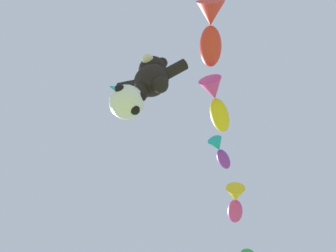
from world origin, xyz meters
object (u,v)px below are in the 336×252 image
fish_kite_crimson (210,30)px  fish_kite_magenta (235,203)px  fish_kite_violet (220,152)px  fish_kite_goldfin (216,103)px  teddy_bear_kite (152,77)px  diamond_kite (124,94)px  soccer_ball_kite (127,102)px

fish_kite_crimson → fish_kite_magenta: fish_kite_magenta is taller
fish_kite_violet → fish_kite_goldfin: bearing=-77.6°
teddy_bear_kite → diamond_kite: size_ratio=0.84×
fish_kite_crimson → diamond_kite: 4.63m
fish_kite_magenta → diamond_kite: bearing=-113.0°
fish_kite_violet → fish_kite_magenta: size_ratio=0.76×
teddy_bear_kite → fish_kite_violet: 5.97m
soccer_ball_kite → diamond_kite: size_ratio=0.37×
soccer_ball_kite → fish_kite_crimson: fish_kite_crimson is taller
fish_kite_goldfin → diamond_kite: 4.01m
fish_kite_crimson → fish_kite_magenta: 8.32m
soccer_ball_kite → fish_kite_goldfin: (2.21, 2.72, 3.86)m
diamond_kite → fish_kite_magenta: bearing=67.0°
fish_kite_crimson → fish_kite_goldfin: (-0.68, 2.67, -0.41)m
fish_kite_goldfin → fish_kite_violet: (-0.58, 2.62, 0.58)m
soccer_ball_kite → fish_kite_crimson: (2.90, 0.05, 4.27)m
teddy_bear_kite → soccer_ball_kite: teddy_bear_kite is taller
fish_kite_magenta → fish_kite_crimson: bearing=-80.0°
teddy_bear_kite → fish_kite_magenta: bearing=84.2°
soccer_ball_kite → fish_kite_violet: fish_kite_violet is taller
diamond_kite → soccer_ball_kite: bearing=-48.7°
fish_kite_crimson → soccer_ball_kite: bearing=-178.9°
teddy_bear_kite → fish_kite_goldfin: size_ratio=1.02×
fish_kite_magenta → diamond_kite: diamond_kite is taller
fish_kite_violet → fish_kite_crimson: bearing=-76.6°
soccer_ball_kite → diamond_kite: diamond_kite is taller
fish_kite_crimson → fish_kite_magenta: (-1.44, 8.19, 0.12)m
soccer_ball_kite → fish_kite_magenta: size_ratio=0.50×
teddy_bear_kite → fish_kite_magenta: 8.59m
teddy_bear_kite → fish_kite_magenta: (0.83, 8.13, 2.66)m
soccer_ball_kite → fish_kite_goldfin: 5.22m
teddy_bear_kite → fish_kite_violet: size_ratio=1.49×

